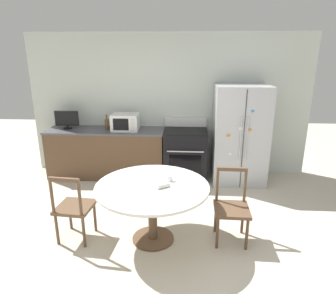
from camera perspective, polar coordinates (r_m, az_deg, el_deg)
ground_plane at (r=3.72m, az=-2.54°, el=-19.64°), size 14.00×14.00×0.00m
back_wall at (r=5.69m, az=0.08°, el=7.97°), size 5.20×0.10×2.60m
kitchen_counter at (r=5.73m, az=-11.56°, el=-1.08°), size 2.15×0.64×0.90m
refrigerator at (r=5.42m, az=13.48°, el=2.29°), size 0.92×0.77×1.73m
oven_range at (r=5.51m, az=3.30°, el=-1.32°), size 0.77×0.68×1.08m
microwave at (r=5.48m, az=-8.12°, el=4.73°), size 0.47×0.39×0.30m
countertop_tv at (r=5.82m, az=-18.71°, el=5.06°), size 0.43×0.16×0.33m
counter_bottle at (r=5.60m, az=-11.55°, el=4.36°), size 0.07×0.07×0.27m
dining_table at (r=3.64m, az=-3.00°, el=-9.03°), size 1.36×1.36×0.74m
dining_chair_right at (r=3.81m, az=11.98°, el=-11.28°), size 0.43×0.43×0.90m
dining_chair_left at (r=3.91m, az=-17.50°, el=-10.99°), size 0.46×0.46×0.90m
candle_glass at (r=3.69m, az=0.25°, el=-6.00°), size 0.08×0.08×0.08m
folded_napkin at (r=3.51m, az=-0.93°, el=-7.40°), size 0.17×0.13×0.05m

